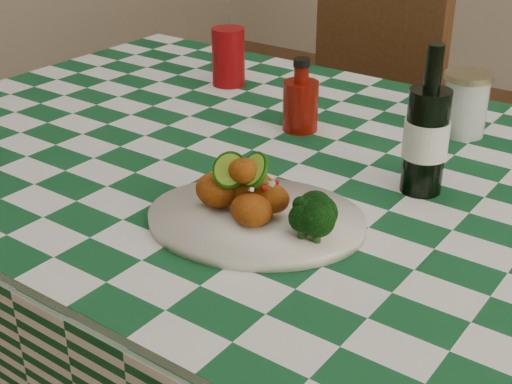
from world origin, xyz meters
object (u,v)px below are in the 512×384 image
Objects in this scene: ketchup_bottle at (301,95)px; wooden_chair_left at (326,148)px; plate at (256,220)px; dining_table at (294,343)px; beer_bottle at (428,121)px; red_tumbler at (228,57)px; fried_chicken_pile at (248,186)px; mason_jar at (465,104)px.

wooden_chair_left is at bearing 114.90° from ketchup_bottle.
plate is 0.33× the size of wooden_chair_left.
dining_table is at bearing 107.09° from plate.
beer_bottle reaches higher than dining_table.
fried_chicken_pile is at bearing -49.53° from red_tumbler.
mason_jar is 0.12× the size of wooden_chair_left.
fried_chicken_pile is 0.65m from red_tumbler.
red_tumbler is at bearing 157.15° from beer_bottle.
ketchup_bottle is (-0.09, 0.14, 0.46)m from dining_table.
red_tumbler is at bearing 143.48° from dining_table.
fried_chicken_pile is 0.55× the size of beer_bottle.
fried_chicken_pile is 0.94× the size of ketchup_bottle.
mason_jar is (0.11, 0.52, 0.05)m from plate.
mason_jar reaches higher than plate.
ketchup_bottle is (0.28, -0.14, 0.01)m from red_tumbler.
beer_bottle reaches higher than mason_jar.
red_tumbler is at bearing 131.47° from plate.
red_tumbler is at bearing -82.39° from wooden_chair_left.
dining_table is 11.74× the size of ketchup_bottle.
wooden_chair_left is at bearing 130.23° from beer_bottle.
mason_jar is 0.74m from wooden_chair_left.
dining_table is 6.94× the size of beer_bottle.
ketchup_bottle is at bearing 113.39° from plate.
ketchup_bottle is 0.14× the size of wooden_chair_left.
red_tumbler is 0.32m from ketchup_bottle.
beer_bottle is 0.24× the size of wooden_chair_left.
fried_chicken_pile reaches higher than plate.
wooden_chair_left is (0.03, 0.41, -0.36)m from red_tumbler.
fried_chicken_pile is at bearing -54.88° from wooden_chair_left.
plate is (0.07, -0.22, 0.40)m from dining_table.
plate is 0.31m from beer_bottle.
dining_table is at bearing -57.51° from ketchup_bottle.
mason_jar is (0.26, 0.16, -0.01)m from ketchup_bottle.
beer_bottle is 0.95m from wooden_chair_left.
wooden_chair_left reaches higher than fried_chicken_pile.
plate is 2.67× the size of mason_jar.
fried_chicken_pile is at bearing -68.68° from ketchup_bottle.
wooden_chair_left reaches higher than plate.
red_tumbler reaches higher than fried_chicken_pile.
plate is 0.05m from fried_chicken_pile.
beer_bottle is at bearing -81.99° from mason_jar.
ketchup_bottle is 0.59× the size of beer_bottle.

